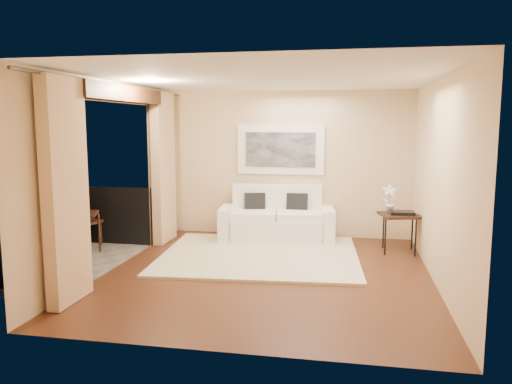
% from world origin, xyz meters
% --- Properties ---
extents(floor, '(5.00, 5.00, 0.00)m').
position_xyz_m(floor, '(0.00, 0.00, 0.00)').
color(floor, '#4F2917').
rests_on(floor, ground).
extents(room_shell, '(5.00, 6.40, 5.00)m').
position_xyz_m(room_shell, '(-2.13, 0.00, 2.52)').
color(room_shell, white).
rests_on(room_shell, ground).
extents(balcony, '(1.81, 2.60, 1.17)m').
position_xyz_m(balcony, '(-3.31, 0.00, 0.18)').
color(balcony, '#605B56').
rests_on(balcony, ground).
extents(curtains, '(0.16, 4.80, 2.64)m').
position_xyz_m(curtains, '(-2.11, 0.00, 1.34)').
color(curtains, tan).
rests_on(curtains, ground).
extents(artwork, '(1.62, 0.07, 0.92)m').
position_xyz_m(artwork, '(-0.17, 2.46, 1.62)').
color(artwork, white).
rests_on(artwork, room_shell).
extents(rug, '(3.27, 2.90, 0.04)m').
position_xyz_m(rug, '(-0.27, 0.88, 0.02)').
color(rug, beige).
rests_on(rug, floor).
extents(sofa, '(2.12, 1.10, 0.98)m').
position_xyz_m(sofa, '(-0.18, 2.09, 0.35)').
color(sofa, white).
rests_on(sofa, floor).
extents(side_table, '(0.71, 0.71, 0.64)m').
position_xyz_m(side_table, '(1.93, 1.56, 0.58)').
color(side_table, black).
rests_on(side_table, floor).
extents(tray, '(0.39, 0.29, 0.05)m').
position_xyz_m(tray, '(1.96, 1.53, 0.66)').
color(tray, black).
rests_on(tray, side_table).
extents(orchid, '(0.25, 0.18, 0.46)m').
position_xyz_m(orchid, '(1.77, 1.71, 0.87)').
color(orchid, white).
rests_on(orchid, side_table).
extents(bistro_table, '(0.74, 0.74, 0.68)m').
position_xyz_m(bistro_table, '(-3.16, 0.45, 0.60)').
color(bistro_table, black).
rests_on(bistro_table, balcony).
extents(balcony_chair_far, '(0.47, 0.48, 0.92)m').
position_xyz_m(balcony_chair_far, '(-3.34, 0.91, 0.53)').
color(balcony_chair_far, black).
rests_on(balcony_chair_far, balcony).
extents(balcony_chair_near, '(0.47, 0.47, 0.88)m').
position_xyz_m(balcony_chair_near, '(-3.40, -0.75, 0.50)').
color(balcony_chair_near, black).
rests_on(balcony_chair_near, balcony).
extents(ice_bucket, '(0.18, 0.18, 0.20)m').
position_xyz_m(ice_bucket, '(-3.29, 0.52, 0.78)').
color(ice_bucket, white).
rests_on(ice_bucket, bistro_table).
extents(candle, '(0.06, 0.06, 0.07)m').
position_xyz_m(candle, '(-3.12, 0.58, 0.71)').
color(candle, red).
rests_on(candle, bistro_table).
extents(vase, '(0.04, 0.04, 0.18)m').
position_xyz_m(vase, '(-3.21, 0.25, 0.77)').
color(vase, white).
rests_on(vase, bistro_table).
extents(glass_a, '(0.06, 0.06, 0.12)m').
position_xyz_m(glass_a, '(-2.99, 0.38, 0.74)').
color(glass_a, silver).
rests_on(glass_a, bistro_table).
extents(glass_b, '(0.06, 0.06, 0.12)m').
position_xyz_m(glass_b, '(-2.98, 0.43, 0.74)').
color(glass_b, silver).
rests_on(glass_b, bistro_table).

